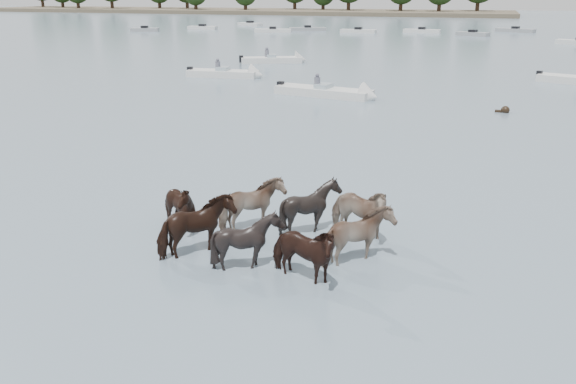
% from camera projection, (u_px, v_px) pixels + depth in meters
% --- Properties ---
extents(ground, '(400.00, 400.00, 0.00)m').
position_uv_depth(ground, '(314.00, 260.00, 13.19)').
color(ground, slate).
rests_on(ground, ground).
extents(shoreline, '(160.00, 30.00, 1.00)m').
position_uv_depth(shoreline, '(229.00, 11.00, 168.17)').
color(shoreline, '#4C4233').
rests_on(shoreline, ground).
extents(pony_herd, '(6.64, 3.99, 1.55)m').
position_uv_depth(pony_herd, '(275.00, 224.00, 13.65)').
color(pony_herd, black).
rests_on(pony_herd, ground).
extents(swimming_pony, '(0.72, 0.44, 0.44)m').
position_uv_depth(swimming_pony, '(504.00, 111.00, 29.28)').
color(swimming_pony, black).
rests_on(swimming_pony, ground).
extents(motorboat_a, '(5.85, 2.07, 1.92)m').
position_uv_depth(motorboat_a, '(233.00, 74.00, 41.31)').
color(motorboat_a, silver).
rests_on(motorboat_a, ground).
extents(motorboat_b, '(6.58, 2.71, 1.92)m').
position_uv_depth(motorboat_b, '(336.00, 93.00, 33.52)').
color(motorboat_b, silver).
rests_on(motorboat_b, ground).
extents(motorboat_f, '(5.83, 3.89, 1.92)m').
position_uv_depth(motorboat_f, '(280.00, 60.00, 49.85)').
color(motorboat_f, silver).
rests_on(motorboat_f, ground).
extents(distant_flotilla, '(103.83, 27.59, 0.93)m').
position_uv_depth(distant_flotilla, '(462.00, 34.00, 79.76)').
color(distant_flotilla, gray).
rests_on(distant_flotilla, ground).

